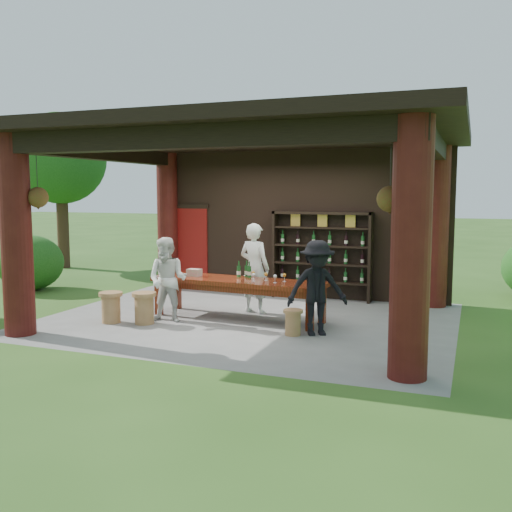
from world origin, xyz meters
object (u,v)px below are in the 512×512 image
(stool_near_right, at_px, (293,322))
(stool_far_left, at_px, (111,307))
(host, at_px, (255,268))
(napkin_basket, at_px, (194,273))
(wine_shelf, at_px, (321,255))
(tasting_table, at_px, (238,285))
(guest_man, at_px, (317,288))
(guest_woman, at_px, (168,280))
(stool_near_left, at_px, (144,307))

(stool_near_right, height_order, stool_far_left, stool_far_left)
(host, bearing_deg, napkin_basket, 41.51)
(napkin_basket, bearing_deg, host, 28.90)
(wine_shelf, relative_size, tasting_table, 0.65)
(napkin_basket, bearing_deg, wine_shelf, 51.89)
(guest_man, height_order, napkin_basket, guest_man)
(stool_near_right, xyz_separation_m, napkin_basket, (-2.27, 0.87, 0.59))
(wine_shelf, distance_m, stool_far_left, 4.73)
(stool_near_right, bearing_deg, host, 130.80)
(host, height_order, guest_man, host)
(tasting_table, bearing_deg, stool_near_right, -31.42)
(wine_shelf, xyz_separation_m, guest_man, (0.74, -3.12, -0.19))
(stool_near_right, relative_size, napkin_basket, 1.66)
(napkin_basket, bearing_deg, guest_man, -15.00)
(wine_shelf, bearing_deg, stool_near_right, -83.49)
(stool_near_right, distance_m, host, 2.01)
(stool_near_right, xyz_separation_m, guest_woman, (-2.44, 0.14, 0.55))
(stool_near_right, xyz_separation_m, host, (-1.24, 1.44, 0.66))
(tasting_table, relative_size, napkin_basket, 13.04)
(wine_shelf, relative_size, host, 1.25)
(guest_man, bearing_deg, stool_far_left, 156.41)
(wine_shelf, xyz_separation_m, stool_near_left, (-2.38, -3.46, -0.67))
(napkin_basket, bearing_deg, stool_near_right, -20.97)
(wine_shelf, distance_m, host, 2.04)
(wine_shelf, bearing_deg, guest_woman, -123.20)
(host, distance_m, guest_woman, 1.77)
(wine_shelf, bearing_deg, stool_far_left, -129.73)
(tasting_table, bearing_deg, guest_man, -21.00)
(wine_shelf, height_order, guest_woman, wine_shelf)
(stool_near_left, height_order, host, host)
(tasting_table, relative_size, guest_man, 2.14)
(host, height_order, napkin_basket, host)
(host, bearing_deg, guest_man, 154.12)
(guest_man, bearing_deg, napkin_basket, 134.12)
(stool_near_left, bearing_deg, tasting_table, 34.96)
(tasting_table, relative_size, stool_near_right, 7.86)
(tasting_table, height_order, guest_woman, guest_woman)
(tasting_table, distance_m, napkin_basket, 0.95)
(stool_near_left, height_order, guest_woman, guest_woman)
(tasting_table, xyz_separation_m, napkin_basket, (-0.93, 0.05, 0.19))
(host, distance_m, guest_man, 2.05)
(stool_near_left, height_order, guest_man, guest_man)
(tasting_table, xyz_separation_m, guest_woman, (-1.10, -0.68, 0.14))
(tasting_table, bearing_deg, stool_near_left, -145.04)
(guest_woman, height_order, guest_man, guest_man)
(stool_near_left, distance_m, stool_far_left, 0.63)
(stool_near_right, relative_size, guest_woman, 0.28)
(stool_near_left, bearing_deg, guest_man, 6.19)
(stool_near_left, relative_size, stool_near_right, 1.33)
(guest_woman, distance_m, guest_man, 2.80)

